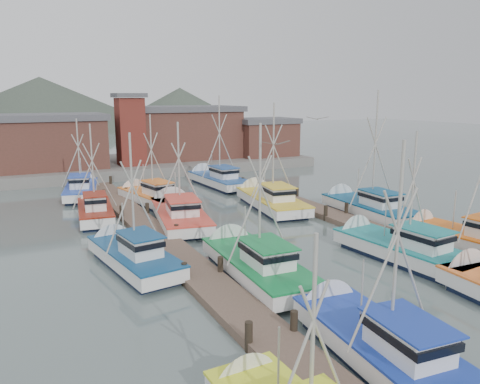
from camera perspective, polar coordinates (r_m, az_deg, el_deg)
name	(u,v)px	position (r m, az deg, el deg)	size (l,w,h in m)	color
ground	(296,251)	(29.37, 6.79, -7.14)	(260.00, 260.00, 0.00)	#51615F
dock_left	(167,245)	(29.92, -8.94, -6.43)	(2.30, 46.00, 1.50)	#4F3B31
dock_right	(344,219)	(36.44, 12.53, -3.28)	(2.30, 46.00, 1.50)	#4F3B31
quay	(140,165)	(62.72, -12.10, 3.29)	(44.00, 16.00, 1.20)	slate
shed_left	(49,141)	(58.53, -22.26, 5.79)	(12.72, 8.48, 6.20)	brown
shed_center	(183,132)	(64.03, -7.02, 7.31)	(14.84, 9.54, 6.90)	brown
shed_right	(264,137)	(65.95, 2.99, 6.76)	(8.48, 6.36, 5.20)	brown
lookout_tower	(130,129)	(57.86, -13.22, 7.49)	(3.60, 3.60, 8.50)	maroon
distant_hills	(16,130)	(146.06, -25.68, 6.79)	(175.00, 140.00, 42.00)	#495446
boat_0	(376,343)	(18.39, 16.29, -17.21)	(3.60, 9.33, 8.84)	#101A35
boat_4	(253,263)	(25.26, 1.60, -8.60)	(3.66, 9.72, 8.97)	#101A35
boat_5	(398,248)	(29.15, 18.66, -6.43)	(3.79, 9.69, 8.38)	#101A35
boat_6	(131,255)	(27.13, -13.18, -7.46)	(3.82, 8.82, 8.24)	#101A35
boat_7	(467,239)	(32.51, 25.92, -5.13)	(4.43, 9.54, 11.19)	#101A35
boat_8	(178,213)	(35.81, -7.52, -2.59)	(4.93, 10.74, 8.57)	#101A35
boat_9	(269,200)	(40.18, 3.57, -0.94)	(4.54, 10.48, 9.83)	#101A35
boat_10	(95,210)	(38.08, -17.27, -2.16)	(3.31, 8.12, 8.00)	#101A35
boat_11	(365,207)	(38.92, 15.04, -1.73)	(4.33, 9.81, 10.74)	#101A35
boat_12	(149,196)	(42.23, -10.99, -0.52)	(4.41, 9.28, 8.64)	#101A35
boat_13	(217,179)	(50.07, -2.88, 1.57)	(4.17, 10.04, 10.37)	#101A35
boat_14	(82,189)	(47.37, -18.74, 0.38)	(4.41, 9.24, 8.13)	#101A35
gull_near	(276,143)	(23.13, 4.45, 5.92)	(1.54, 0.61, 0.24)	gray
gull_far	(317,119)	(30.07, 9.43, 8.83)	(1.47, 0.65, 0.24)	gray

